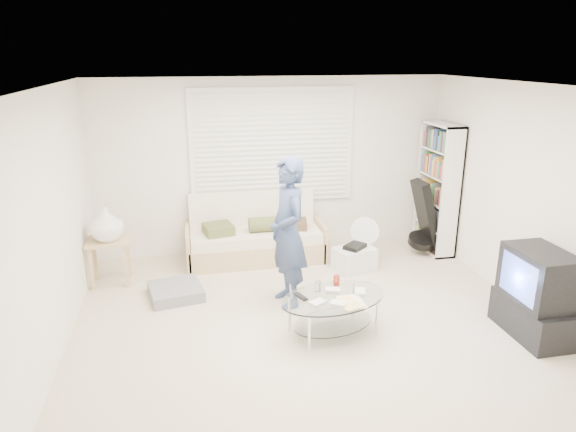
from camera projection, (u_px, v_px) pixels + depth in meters
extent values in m
plane|color=beige|center=(308.00, 320.00, 5.63)|extent=(5.00, 5.00, 0.00)
cube|color=silver|center=(272.00, 166.00, 7.35)|extent=(5.00, 0.02, 2.50)
cube|color=silver|center=(397.00, 317.00, 3.15)|extent=(5.00, 0.02, 2.50)
cube|color=silver|center=(49.00, 227.00, 4.78)|extent=(0.02, 4.50, 2.50)
cube|color=silver|center=(527.00, 198.00, 5.73)|extent=(0.02, 4.50, 2.50)
cube|color=white|center=(311.00, 86.00, 4.87)|extent=(5.00, 4.50, 0.02)
cube|color=white|center=(272.00, 146.00, 7.23)|extent=(2.32, 0.06, 1.62)
cube|color=black|center=(273.00, 146.00, 7.22)|extent=(2.20, 0.01, 1.50)
cube|color=silver|center=(273.00, 146.00, 7.20)|extent=(2.16, 0.04, 1.50)
cube|color=silver|center=(273.00, 146.00, 7.21)|extent=(2.32, 0.08, 1.62)
cube|color=tan|center=(256.00, 250.00, 7.23)|extent=(1.86, 0.74, 0.30)
cube|color=beige|center=(255.00, 235.00, 7.15)|extent=(1.78, 0.69, 0.15)
cube|color=beige|center=(252.00, 210.00, 7.36)|extent=(1.78, 0.21, 0.57)
cube|color=tan|center=(188.00, 247.00, 7.02)|extent=(0.06, 0.74, 0.52)
cube|color=tan|center=(319.00, 238.00, 7.38)|extent=(0.06, 0.74, 0.52)
cube|color=#4B592F|center=(218.00, 229.00, 6.98)|extent=(0.44, 0.44, 0.13)
cylinder|color=#4B592F|center=(266.00, 224.00, 7.06)|extent=(0.46, 0.20, 0.20)
cube|color=#4D3A26|center=(295.00, 224.00, 7.21)|extent=(0.39, 0.39, 0.11)
cube|color=slate|center=(176.00, 291.00, 6.16)|extent=(0.70, 0.70, 0.13)
cube|color=tan|center=(108.00, 241.00, 6.37)|extent=(0.51, 0.41, 0.04)
cube|color=tan|center=(91.00, 269.00, 6.27)|extent=(0.04, 0.04, 0.55)
cube|color=tan|center=(126.00, 266.00, 6.35)|extent=(0.04, 0.04, 0.55)
cube|color=tan|center=(95.00, 259.00, 6.56)|extent=(0.04, 0.04, 0.55)
cube|color=tan|center=(129.00, 257.00, 6.64)|extent=(0.04, 0.04, 0.55)
imported|color=white|center=(106.00, 223.00, 6.30)|extent=(0.41, 0.41, 0.43)
cube|color=white|center=(438.00, 189.00, 7.38)|extent=(0.30, 0.79, 1.87)
cube|color=black|center=(426.00, 217.00, 7.33)|extent=(0.41, 0.39, 1.07)
cylinder|color=black|center=(422.00, 241.00, 7.43)|extent=(0.39, 0.40, 0.21)
cylinder|color=white|center=(362.00, 260.00, 7.22)|extent=(0.27, 0.27, 0.03)
cylinder|color=white|center=(363.00, 249.00, 7.16)|extent=(0.04, 0.04, 0.34)
cylinder|color=white|center=(364.00, 230.00, 7.08)|extent=(0.41, 0.24, 0.40)
cylinder|color=white|center=(364.00, 230.00, 7.08)|extent=(0.12, 0.09, 0.10)
cube|color=white|center=(354.00, 259.00, 6.89)|extent=(0.60, 0.49, 0.31)
cube|color=black|center=(355.00, 246.00, 6.84)|extent=(0.36, 0.35, 0.05)
cube|color=black|center=(532.00, 318.00, 5.30)|extent=(0.46, 0.85, 0.38)
cube|color=black|center=(539.00, 277.00, 5.16)|extent=(0.48, 0.71, 0.55)
cube|color=#6C8AFE|center=(519.00, 278.00, 5.11)|extent=(0.02, 0.55, 0.42)
ellipsoid|color=silver|center=(333.00, 298.00, 5.24)|extent=(1.27, 0.97, 0.02)
ellipsoid|color=silver|center=(333.00, 323.00, 5.33)|extent=(0.97, 0.74, 0.01)
cylinder|color=silver|center=(309.00, 335.00, 4.95)|extent=(0.03, 0.03, 0.39)
cylinder|color=silver|center=(377.00, 318.00, 5.27)|extent=(0.03, 0.03, 0.39)
cylinder|color=silver|center=(289.00, 315.00, 5.34)|extent=(0.03, 0.03, 0.39)
cylinder|color=silver|center=(353.00, 300.00, 5.66)|extent=(0.03, 0.03, 0.39)
cube|color=white|center=(318.00, 303.00, 5.07)|extent=(0.19, 0.16, 0.04)
cube|color=white|center=(333.00, 290.00, 5.34)|extent=(0.18, 0.14, 0.04)
cube|color=white|center=(360.00, 292.00, 5.31)|extent=(0.14, 0.18, 0.04)
cube|color=white|center=(338.00, 304.00, 5.05)|extent=(0.19, 0.17, 0.04)
cylinder|color=silver|center=(318.00, 286.00, 5.35)|extent=(0.07, 0.07, 0.11)
cylinder|color=#B93A2B|center=(336.00, 281.00, 5.46)|extent=(0.07, 0.07, 0.12)
cube|color=black|center=(301.00, 297.00, 5.22)|extent=(0.11, 0.18, 0.02)
cube|color=white|center=(352.00, 302.00, 5.12)|extent=(0.24, 0.32, 0.01)
cube|color=#E8CB6E|center=(348.00, 303.00, 5.08)|extent=(0.29, 0.33, 0.01)
imported|color=navy|center=(288.00, 233.00, 5.76)|extent=(0.51, 0.69, 1.73)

